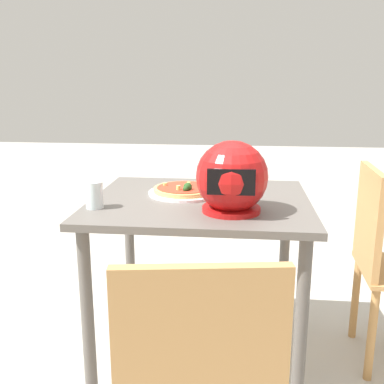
# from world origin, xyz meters

# --- Properties ---
(ground_plane) EXTENTS (14.00, 14.00, 0.00)m
(ground_plane) POSITION_xyz_m (0.00, 0.00, 0.00)
(ground_plane) COLOR #B2ADA3
(dining_table) EXTENTS (0.94, 0.81, 0.76)m
(dining_table) POSITION_xyz_m (0.00, 0.00, 0.66)
(dining_table) COLOR #5B5651
(dining_table) RESTS_ON ground
(pizza_plate) EXTENTS (0.32, 0.32, 0.01)m
(pizza_plate) POSITION_xyz_m (0.08, -0.08, 0.77)
(pizza_plate) COLOR white
(pizza_plate) RESTS_ON dining_table
(pizza) EXTENTS (0.28, 0.28, 0.05)m
(pizza) POSITION_xyz_m (0.07, -0.08, 0.79)
(pizza) COLOR tan
(pizza) RESTS_ON pizza_plate
(motorcycle_helmet) EXTENTS (0.28, 0.28, 0.28)m
(motorcycle_helmet) POSITION_xyz_m (-0.14, 0.18, 0.90)
(motorcycle_helmet) COLOR #B21414
(motorcycle_helmet) RESTS_ON dining_table
(drinking_glass) EXTENTS (0.07, 0.07, 0.11)m
(drinking_glass) POSITION_xyz_m (0.41, 0.19, 0.82)
(drinking_glass) COLOR silver
(drinking_glass) RESTS_ON dining_table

